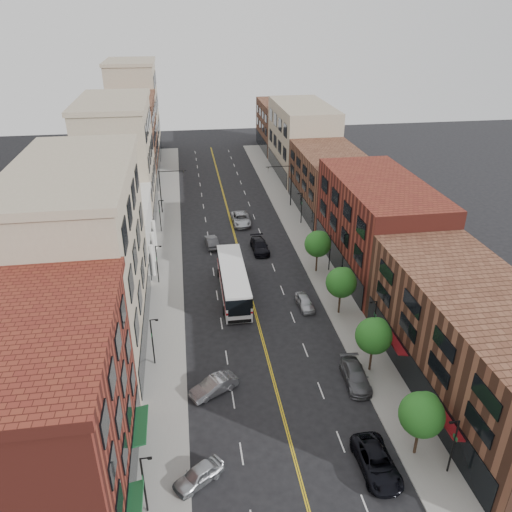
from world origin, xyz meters
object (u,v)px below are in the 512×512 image
city_bus (233,279)px  car_lane_b (241,219)px  car_parked_far (305,302)px  car_parked_mid (356,376)px  car_angle_b (214,386)px  car_parked_near (377,462)px  car_lane_a (260,246)px  car_angle_a (199,475)px  car_lane_behind (212,242)px  car_lane_c (246,218)px

city_bus → car_lane_b: city_bus is taller
car_parked_far → car_parked_mid: bearing=-86.8°
car_angle_b → car_lane_b: car_lane_b is taller
car_parked_near → car_lane_a: (-2.85, 38.23, 0.01)m
car_angle_b → car_parked_mid: 13.01m
car_angle_a → car_lane_a: (10.35, 37.30, 0.11)m
car_angle_a → car_lane_b: bearing=135.5°
city_bus → car_lane_a: size_ratio=2.49×
car_angle_b → car_lane_b: 38.86m
car_parked_far → car_lane_behind: bearing=114.2°
city_bus → car_lane_a: (4.95, 11.18, -1.23)m
car_lane_behind → car_lane_a: size_ratio=0.83×
car_angle_a → car_lane_b: car_lane_b is taller
car_parked_near → car_lane_b: 48.59m
car_angle_b → car_parked_near: (11.40, -10.20, 0.04)m
car_parked_far → car_lane_b: car_lane_b is taller
city_bus → car_parked_mid: city_bus is taller
car_lane_behind → car_lane_b: size_ratio=0.76×
car_angle_a → car_lane_a: size_ratio=0.73×
car_angle_a → car_parked_near: bearing=52.1°
city_bus → car_lane_b: bearing=81.2°
city_bus → car_angle_b: 17.27m
car_parked_near → car_parked_far: size_ratio=1.38×
car_angle_b → car_lane_c: car_angle_b is taller
car_parked_near → car_lane_a: 38.34m
car_lane_a → car_parked_near: bearing=-87.6°
car_angle_b → car_lane_c: bearing=140.0°
car_angle_b → car_parked_far: size_ratio=1.11×
car_angle_b → car_lane_behind: bearing=148.0°
car_parked_far → car_lane_behind: car_lane_behind is taller
city_bus → car_parked_mid: 19.88m
city_bus → car_parked_mid: size_ratio=2.63×
car_angle_a → car_lane_c: size_ratio=1.05×
car_lane_a → car_lane_b: car_lane_b is taller
car_angle_b → car_lane_a: 29.30m
car_parked_far → car_lane_a: 15.65m
car_angle_b → car_lane_b: size_ratio=0.76×
car_parked_near → car_parked_far: 22.84m
car_angle_a → car_lane_a: car_lane_a is taller
car_parked_near → car_angle_a: bearing=175.1°
car_parked_far → car_lane_c: size_ratio=1.06×
car_angle_a → car_angle_b: bearing=135.1°
city_bus → car_parked_near: 28.18m
car_parked_mid → car_lane_behind: bearing=112.5°
car_angle_a → car_parked_far: (13.20, 21.91, 0.01)m
car_parked_near → car_lane_behind: 41.84m
car_lane_b → car_lane_c: (0.92, 0.64, -0.17)m
car_angle_a → car_lane_behind: (3.74, 39.83, 0.06)m
car_parked_mid → car_lane_c: car_parked_mid is taller
car_parked_mid → car_parked_far: 13.35m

